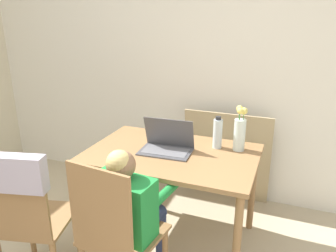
# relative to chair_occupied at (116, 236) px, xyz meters

# --- Properties ---
(wall_back) EXTENTS (6.40, 0.05, 2.50)m
(wall_back) POSITION_rel_chair_occupied_xyz_m (-0.00, 1.53, 0.77)
(wall_back) COLOR white
(wall_back) RESTS_ON ground_plane
(dining_table) EXTENTS (1.18, 0.78, 0.71)m
(dining_table) POSITION_rel_chair_occupied_xyz_m (0.06, 0.70, 0.14)
(dining_table) COLOR olive
(dining_table) RESTS_ON ground_plane
(chair_occupied) EXTENTS (0.44, 0.44, 0.95)m
(chair_occupied) POSITION_rel_chair_occupied_xyz_m (0.00, 0.00, 0.00)
(chair_occupied) COLOR olive
(chair_occupied) RESTS_ON ground_plane
(chair_spare) EXTENTS (0.49, 0.51, 0.96)m
(chair_spare) POSITION_rel_chair_occupied_xyz_m (-0.53, -0.11, 0.15)
(chair_spare) COLOR olive
(chair_spare) RESTS_ON ground_plane
(person_seated) EXTENTS (0.40, 0.46, 0.97)m
(person_seated) POSITION_rel_chair_occupied_xyz_m (0.02, 0.13, 0.12)
(person_seated) COLOR #1E8438
(person_seated) RESTS_ON ground_plane
(laptop) EXTENTS (0.37, 0.25, 0.23)m
(laptop) POSITION_rel_chair_occupied_xyz_m (0.02, 0.71, 0.28)
(laptop) COLOR #4C4C51
(laptop) RESTS_ON dining_table
(flower_vase) EXTENTS (0.08, 0.08, 0.33)m
(flower_vase) POSITION_rel_chair_occupied_xyz_m (0.49, 0.91, 0.37)
(flower_vase) COLOR silver
(flower_vase) RESTS_ON dining_table
(water_bottle) EXTENTS (0.07, 0.07, 0.24)m
(water_bottle) POSITION_rel_chair_occupied_xyz_m (0.34, 0.89, 0.34)
(water_bottle) COLOR silver
(water_bottle) RESTS_ON dining_table
(cardboard_panel) EXTENTS (0.76, 0.13, 0.84)m
(cardboard_panel) POSITION_rel_chair_occupied_xyz_m (0.32, 1.41, -0.06)
(cardboard_panel) COLOR tan
(cardboard_panel) RESTS_ON ground_plane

